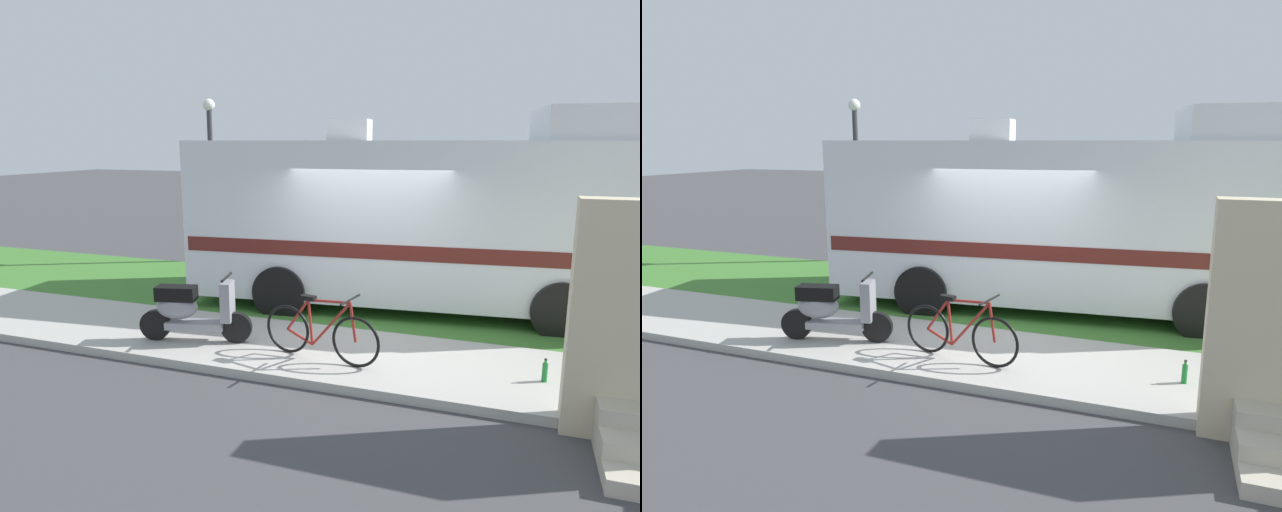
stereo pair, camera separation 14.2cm
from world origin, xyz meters
The scene contains 10 objects.
ground_plane centered at (0.00, 0.00, 0.00)m, with size 80.00×80.00×0.00m, color #424244.
sidewalk centered at (0.00, -1.20, 0.06)m, with size 24.00×2.00×0.12m.
grass_strip centered at (0.00, 1.50, 0.04)m, with size 24.00×3.40×0.08m.
motorhome_rv centered at (0.57, 1.60, 1.63)m, with size 7.70×3.14×3.43m.
scooter centered at (-2.11, -1.49, 0.58)m, with size 1.60×0.65×0.97m.
bicycle centered at (-0.14, -1.54, 0.50)m, with size 1.66×0.52×0.89m.
pickup_truck_near centered at (-0.82, 5.71, 0.93)m, with size 5.08×2.09×1.73m.
pickup_truck_far centered at (-1.04, 8.63, 0.97)m, with size 5.74×2.50×1.81m.
bottle_green centered at (2.60, -1.29, 0.24)m, with size 0.06×0.06×0.29m.
street_lamp_post centered at (-4.69, 3.60, 2.38)m, with size 0.28×0.28×3.88m.
Camera 1 is at (2.14, -7.98, 2.92)m, focal length 31.12 mm.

